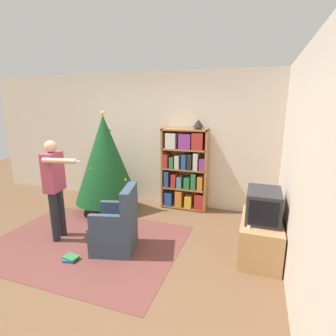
{
  "coord_description": "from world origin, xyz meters",
  "views": [
    {
      "loc": [
        1.91,
        -2.69,
        2.0
      ],
      "look_at": [
        0.65,
        0.97,
        1.05
      ],
      "focal_mm": 28.0,
      "sensor_mm": 36.0,
      "label": 1
    }
  ],
  "objects_px": {
    "television": "(263,205)",
    "armchair": "(117,228)",
    "bookshelf": "(185,169)",
    "standing_person": "(55,183)",
    "christmas_tree": "(105,159)",
    "table_lamp": "(198,124)"
  },
  "relations": [
    {
      "from": "television",
      "to": "armchair",
      "type": "xyz_separation_m",
      "value": [
        -1.89,
        -0.48,
        -0.4
      ]
    },
    {
      "from": "bookshelf",
      "to": "standing_person",
      "type": "distance_m",
      "value": 2.31
    },
    {
      "from": "bookshelf",
      "to": "christmas_tree",
      "type": "distance_m",
      "value": 1.51
    },
    {
      "from": "television",
      "to": "christmas_tree",
      "type": "relative_size",
      "value": 0.31
    },
    {
      "from": "table_lamp",
      "to": "bookshelf",
      "type": "bearing_deg",
      "value": -178.55
    },
    {
      "from": "armchair",
      "to": "table_lamp",
      "type": "bearing_deg",
      "value": 143.41
    },
    {
      "from": "standing_person",
      "to": "table_lamp",
      "type": "distance_m",
      "value": 2.58
    },
    {
      "from": "television",
      "to": "standing_person",
      "type": "distance_m",
      "value": 2.93
    },
    {
      "from": "bookshelf",
      "to": "armchair",
      "type": "distance_m",
      "value": 1.89
    },
    {
      "from": "armchair",
      "to": "standing_person",
      "type": "relative_size",
      "value": 0.61
    },
    {
      "from": "christmas_tree",
      "to": "standing_person",
      "type": "relative_size",
      "value": 1.25
    },
    {
      "from": "television",
      "to": "armchair",
      "type": "bearing_deg",
      "value": -165.65
    },
    {
      "from": "standing_person",
      "to": "table_lamp",
      "type": "xyz_separation_m",
      "value": [
        1.71,
        1.78,
        0.77
      ]
    },
    {
      "from": "television",
      "to": "standing_person",
      "type": "xyz_separation_m",
      "value": [
        -2.88,
        -0.49,
        0.16
      ]
    },
    {
      "from": "bookshelf",
      "to": "armchair",
      "type": "height_order",
      "value": "bookshelf"
    },
    {
      "from": "christmas_tree",
      "to": "bookshelf",
      "type": "bearing_deg",
      "value": 23.37
    },
    {
      "from": "television",
      "to": "standing_person",
      "type": "height_order",
      "value": "standing_person"
    },
    {
      "from": "armchair",
      "to": "table_lamp",
      "type": "height_order",
      "value": "table_lamp"
    },
    {
      "from": "christmas_tree",
      "to": "armchair",
      "type": "height_order",
      "value": "christmas_tree"
    },
    {
      "from": "armchair",
      "to": "christmas_tree",
      "type": "bearing_deg",
      "value": -157.6
    },
    {
      "from": "bookshelf",
      "to": "television",
      "type": "bearing_deg",
      "value": -42.48
    },
    {
      "from": "television",
      "to": "bookshelf",
      "type": "bearing_deg",
      "value": 137.52
    }
  ]
}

